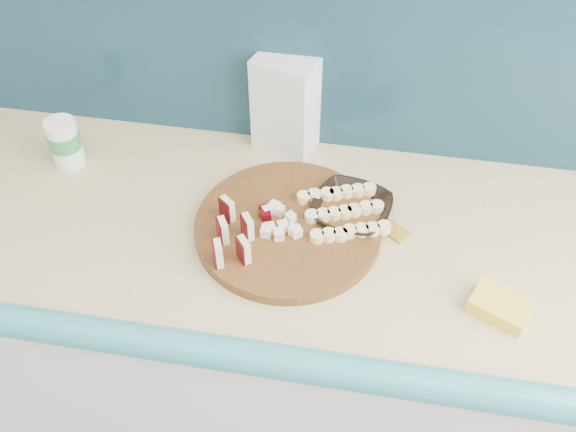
{
  "coord_description": "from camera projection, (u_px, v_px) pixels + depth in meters",
  "views": [
    {
      "loc": [
        0.45,
        0.64,
        1.84
      ],
      "look_at": [
        0.3,
        1.49,
        0.95
      ],
      "focal_mm": 40.0,
      "sensor_mm": 36.0,
      "label": 1
    }
  ],
  "objects": [
    {
      "name": "flour_bag",
      "position": [
        286.0,
        103.0,
        1.38
      ],
      "size": [
        0.15,
        0.13,
        0.22
      ],
      "primitive_type": "cube",
      "rotation": [
        0.0,
        0.0,
        -0.3
      ],
      "color": "silver",
      "rests_on": "kitchen_counter"
    },
    {
      "name": "cutting_board",
      "position": [
        288.0,
        227.0,
        1.26
      ],
      "size": [
        0.47,
        0.47,
        0.02
      ],
      "primitive_type": "cylinder",
      "rotation": [
        0.0,
        0.0,
        0.37
      ],
      "color": "#46280F",
      "rests_on": "kitchen_counter"
    },
    {
      "name": "brown_bowl",
      "position": [
        351.0,
        210.0,
        1.28
      ],
      "size": [
        0.19,
        0.19,
        0.04
      ],
      "primitive_type": "imported",
      "rotation": [
        0.0,
        0.0,
        -0.26
      ],
      "color": "black",
      "rests_on": "kitchen_counter"
    },
    {
      "name": "banana_peel",
      "position": [
        350.0,
        210.0,
        1.3
      ],
      "size": [
        0.21,
        0.18,
        0.01
      ],
      "rotation": [
        0.0,
        0.0,
        0.22
      ],
      "color": "gold",
      "rests_on": "kitchen_counter"
    },
    {
      "name": "backsplash",
      "position": [
        214.0,
        32.0,
        1.31
      ],
      "size": [
        2.2,
        0.02,
        0.5
      ],
      "primitive_type": "cube",
      "color": "teal",
      "rests_on": "kitchen_counter"
    },
    {
      "name": "kitchen_counter",
      "position": [
        209.0,
        341.0,
        1.62
      ],
      "size": [
        2.2,
        0.63,
        0.91
      ],
      "color": "white",
      "rests_on": "ground"
    },
    {
      "name": "sponge",
      "position": [
        500.0,
        307.0,
        1.12
      ],
      "size": [
        0.12,
        0.11,
        0.03
      ],
      "primitive_type": "cube",
      "rotation": [
        0.0,
        0.0,
        -0.45
      ],
      "color": "yellow",
      "rests_on": "kitchen_counter"
    },
    {
      "name": "canister",
      "position": [
        65.0,
        142.0,
        1.37
      ],
      "size": [
        0.07,
        0.07,
        0.11
      ],
      "rotation": [
        0.0,
        0.0,
        -0.1
      ],
      "color": "white",
      "rests_on": "kitchen_counter"
    },
    {
      "name": "apple_chunks",
      "position": [
        276.0,
        221.0,
        1.24
      ],
      "size": [
        0.06,
        0.06,
        0.02
      ],
      "color": "#FEF9CB",
      "rests_on": "cutting_board"
    },
    {
      "name": "apple_wedges",
      "position": [
        231.0,
        234.0,
        1.2
      ],
      "size": [
        0.08,
        0.15,
        0.05
      ],
      "color": "beige",
      "rests_on": "cutting_board"
    },
    {
      "name": "banana_slices",
      "position": [
        344.0,
        212.0,
        1.26
      ],
      "size": [
        0.19,
        0.18,
        0.02
      ],
      "color": "#FEE49B",
      "rests_on": "cutting_board"
    }
  ]
}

